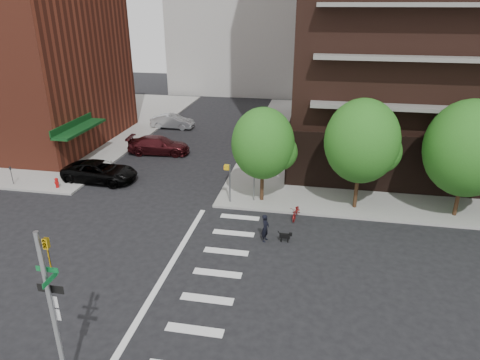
{
  "coord_description": "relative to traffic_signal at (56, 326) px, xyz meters",
  "views": [
    {
      "loc": [
        7.33,
        -17.06,
        12.31
      ],
      "look_at": [
        3.0,
        6.0,
        2.5
      ],
      "focal_mm": 32.0,
      "sensor_mm": 36.0,
      "label": 1
    }
  ],
  "objects": [
    {
      "name": "parked_car_silver",
      "position": [
        -7.2,
        31.99,
        -1.97
      ],
      "size": [
        1.56,
        4.45,
        1.46
      ],
      "primitive_type": "imported",
      "rotation": [
        0.0,
        0.0,
        1.57
      ],
      "color": "#A5A8AC",
      "rests_on": "ground"
    },
    {
      "name": "crosswalk",
      "position": [
        2.68,
        7.49,
        -2.69
      ],
      "size": [
        3.85,
        13.0,
        0.01
      ],
      "color": "silver",
      "rests_on": "ground"
    },
    {
      "name": "parked_car_black",
      "position": [
        -7.73,
        17.27,
        -1.94
      ],
      "size": [
        2.72,
        5.54,
        1.51
      ],
      "primitive_type": "imported",
      "rotation": [
        0.0,
        0.0,
        1.53
      ],
      "color": "black",
      "rests_on": "ground"
    },
    {
      "name": "ground",
      "position": [
        0.47,
        7.49,
        -2.7
      ],
      "size": [
        120.0,
        120.0,
        0.0
      ],
      "primitive_type": "plane",
      "color": "black",
      "rests_on": "ground"
    },
    {
      "name": "tree_c",
      "position": [
        16.47,
        15.99,
        1.75
      ],
      "size": [
        5.0,
        5.0,
        6.8
      ],
      "color": "#301E11",
      "rests_on": "sidewalk_ne"
    },
    {
      "name": "dog_walker",
      "position": [
        5.35,
        11.01,
        -1.9
      ],
      "size": [
        0.65,
        0.5,
        1.6
      ],
      "primitive_type": "imported",
      "rotation": [
        0.0,
        0.0,
        1.36
      ],
      "color": "black",
      "rests_on": "ground"
    },
    {
      "name": "parking_meter",
      "position": [
        -13.53,
        15.29,
        -1.74
      ],
      "size": [
        0.1,
        0.08,
        1.32
      ],
      "color": "black",
      "rests_on": "sidewalk_nw"
    },
    {
      "name": "scooter",
      "position": [
        6.86,
        13.99,
        -2.27
      ],
      "size": [
        0.79,
        1.71,
        0.87
      ],
      "primitive_type": "imported",
      "rotation": [
        0.0,
        0.0,
        -0.13
      ],
      "color": "maroon",
      "rests_on": "ground"
    },
    {
      "name": "parked_car_maroon",
      "position": [
        -5.69,
        23.98,
        -1.92
      ],
      "size": [
        2.62,
        5.51,
        1.55
      ],
      "primitive_type": "imported",
      "rotation": [
        0.0,
        0.0,
        1.66
      ],
      "color": "#401115",
      "rests_on": "ground"
    },
    {
      "name": "sidewalk_nw",
      "position": [
        -24.03,
        30.99,
        -2.62
      ],
      "size": [
        31.0,
        33.0,
        0.15
      ],
      "primitive_type": "cube",
      "color": "gray",
      "rests_on": "ground"
    },
    {
      "name": "traffic_signal",
      "position": [
        0.0,
        0.0,
        0.0
      ],
      "size": [
        0.9,
        0.75,
        6.0
      ],
      "color": "slate",
      "rests_on": "sidewalk_s"
    },
    {
      "name": "fire_hydrant",
      "position": [
        -10.03,
        15.29,
        -2.15
      ],
      "size": [
        0.24,
        0.24,
        0.73
      ],
      "color": "#A50C0C",
      "rests_on": "sidewalk_nw"
    },
    {
      "name": "dog",
      "position": [
        6.47,
        11.1,
        -2.33
      ],
      "size": [
        0.69,
        0.21,
        0.58
      ],
      "rotation": [
        0.0,
        0.0,
        -0.04
      ],
      "color": "black",
      "rests_on": "ground"
    },
    {
      "name": "tree_b",
      "position": [
        10.47,
        15.99,
        1.85
      ],
      "size": [
        4.5,
        4.5,
        6.65
      ],
      "color": "#301E11",
      "rests_on": "sidewalk_ne"
    },
    {
      "name": "sidewalk_ne",
      "position": [
        20.97,
        30.99,
        -2.62
      ],
      "size": [
        39.0,
        33.0,
        0.15
      ],
      "primitive_type": "cube",
      "color": "gray",
      "rests_on": "ground"
    },
    {
      "name": "tree_a",
      "position": [
        4.47,
        15.99,
        1.35
      ],
      "size": [
        4.0,
        4.0,
        5.9
      ],
      "color": "#301E11",
      "rests_on": "sidewalk_ne"
    },
    {
      "name": "pedestrian_signal",
      "position": [
        2.79,
        15.42,
        -0.84
      ],
      "size": [
        2.18,
        0.67,
        2.6
      ],
      "color": "slate",
      "rests_on": "sidewalk_ne"
    }
  ]
}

